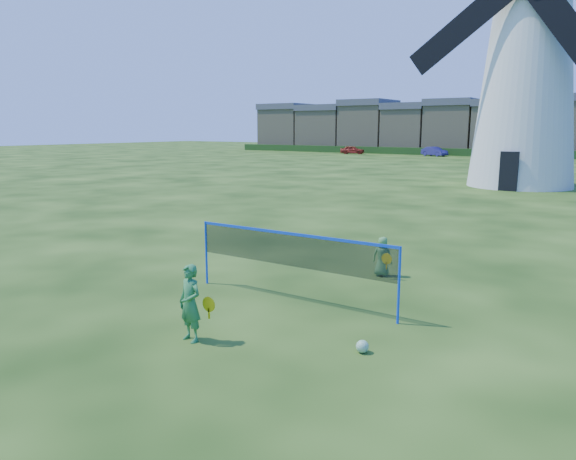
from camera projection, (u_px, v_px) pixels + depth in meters
The scene contains 10 objects.
ground at pixel (268, 298), 12.22m from camera, with size 220.00×220.00×0.00m, color black.
windmill at pixel (527, 79), 34.27m from camera, with size 13.76×6.51×19.44m.
badminton_net at pixel (291, 251), 11.77m from camera, with size 5.05×0.05×1.55m.
player_girl at pixel (190, 303), 9.63m from camera, with size 0.70×0.42×1.41m.
player_boy at pixel (382, 257), 13.94m from camera, with size 0.64×0.44×1.03m.
play_ball at pixel (362, 346), 9.22m from camera, with size 0.22×0.22×0.22m, color green.
terraced_houses at pixel (449, 127), 80.69m from camera, with size 66.23×8.40×8.22m.
hedge at pixel (415, 151), 77.97m from camera, with size 62.00×0.80×1.00m, color #193814.
car_left at pixel (353, 150), 79.73m from camera, with size 1.42×3.53×1.20m, color maroon.
car_right at pixel (434, 151), 73.84m from camera, with size 1.33×3.82×1.26m, color navy.
Camera 1 is at (6.94, -9.47, 3.77)m, focal length 33.80 mm.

